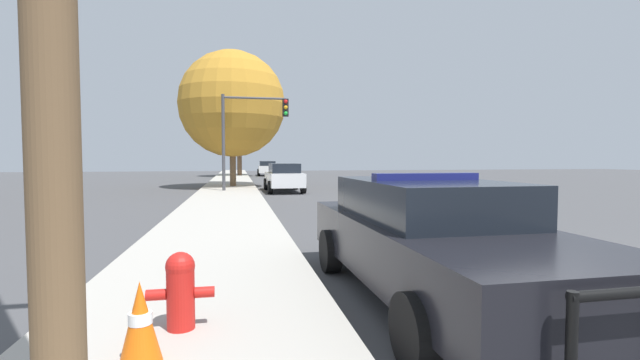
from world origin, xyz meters
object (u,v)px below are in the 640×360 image
(police_car, at_px, (432,237))
(car_background_midblock, at_px, (284,177))
(tree_sidewalk_far, at_px, (239,122))
(traffic_cone, at_px, (140,322))
(tree_sidewalk_mid, at_px, (232,104))
(traffic_light, at_px, (251,123))
(fire_hydrant, at_px, (181,288))
(car_background_distant, at_px, (267,168))

(police_car, bearing_deg, car_background_midblock, -90.82)
(tree_sidewalk_far, height_order, traffic_cone, tree_sidewalk_far)
(car_background_midblock, bearing_deg, police_car, -90.67)
(tree_sidewalk_far, xyz_separation_m, tree_sidewalk_mid, (-0.48, -15.77, -0.25))
(police_car, height_order, traffic_cone, police_car)
(traffic_light, bearing_deg, fire_hydrant, -93.97)
(police_car, bearing_deg, traffic_cone, 22.75)
(car_background_distant, relative_size, traffic_cone, 7.15)
(traffic_cone, bearing_deg, tree_sidewalk_far, 88.45)
(police_car, xyz_separation_m, tree_sidewalk_far, (-2.09, 36.38, 4.36))
(police_car, distance_m, traffic_cone, 3.40)
(traffic_light, height_order, traffic_cone, traffic_light)
(tree_sidewalk_mid, bearing_deg, tree_sidewalk_far, 88.24)
(fire_hydrant, height_order, car_background_midblock, car_background_midblock)
(traffic_light, relative_size, tree_sidewalk_mid, 0.62)
(traffic_cone, bearing_deg, car_background_midblock, 80.42)
(tree_sidewalk_far, bearing_deg, car_background_midblock, -83.49)
(traffic_cone, bearing_deg, car_background_distant, 84.57)
(police_car, height_order, traffic_light, traffic_light)
(tree_sidewalk_far, bearing_deg, traffic_cone, -91.55)
(tree_sidewalk_mid, bearing_deg, car_background_distant, 79.75)
(car_background_distant, bearing_deg, traffic_cone, -93.45)
(tree_sidewalk_mid, bearing_deg, traffic_cone, -91.40)
(tree_sidewalk_far, bearing_deg, fire_hydrant, -91.23)
(police_car, relative_size, fire_hydrant, 7.08)
(police_car, bearing_deg, car_background_distant, -91.62)
(traffic_light, bearing_deg, car_background_distant, 83.80)
(fire_hydrant, bearing_deg, car_background_distant, 84.81)
(fire_hydrant, bearing_deg, traffic_light, 86.03)
(traffic_light, height_order, car_background_midblock, traffic_light)
(car_background_midblock, bearing_deg, car_background_distant, 87.86)
(police_car, bearing_deg, fire_hydrant, 12.94)
(fire_hydrant, height_order, tree_sidewalk_far, tree_sidewalk_far)
(traffic_light, bearing_deg, car_background_midblock, 10.98)
(tree_sidewalk_far, bearing_deg, tree_sidewalk_mid, -91.76)
(police_car, xyz_separation_m, fire_hydrant, (-2.89, -0.70, -0.26))
(traffic_light, relative_size, car_background_midblock, 1.07)
(fire_hydrant, relative_size, traffic_cone, 1.12)
(car_background_midblock, relative_size, tree_sidewalk_mid, 0.57)
(car_background_midblock, distance_m, traffic_cone, 19.09)
(traffic_light, height_order, car_background_distant, traffic_light)
(car_background_distant, bearing_deg, tree_sidewalk_mid, -98.27)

